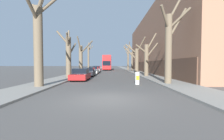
{
  "coord_description": "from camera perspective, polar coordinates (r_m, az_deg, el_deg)",
  "views": [
    {
      "loc": [
        0.25,
        -7.99,
        1.88
      ],
      "look_at": [
        0.36,
        35.69,
        0.2
      ],
      "focal_mm": 24.0,
      "sensor_mm": 36.0,
      "label": 1
    }
  ],
  "objects": [
    {
      "name": "street_tree_right_3",
      "position": [
        41.06,
        7.42,
        3.78
      ],
      "size": [
        3.66,
        1.62,
        7.07
      ],
      "color": "brown",
      "rests_on": "ground"
    },
    {
      "name": "street_tree_left_2",
      "position": [
        28.12,
        -11.85,
        4.5
      ],
      "size": [
        2.97,
        2.45,
        6.84
      ],
      "color": "brown",
      "rests_on": "ground"
    },
    {
      "name": "sidewalk_right",
      "position": [
        58.31,
        5.58,
        0.4
      ],
      "size": [
        3.05,
        120.0,
        0.12
      ],
      "primitive_type": "cube",
      "color": "gray",
      "rests_on": "ground"
    },
    {
      "name": "street_tree_right_2",
      "position": [
        32.36,
        9.01,
        4.49
      ],
      "size": [
        3.96,
        4.31,
        7.41
      ],
      "color": "brown",
      "rests_on": "ground"
    },
    {
      "name": "street_tree_left_1",
      "position": [
        20.61,
        -16.39,
        5.5
      ],
      "size": [
        1.87,
        4.42,
        6.56
      ],
      "color": "brown",
      "rests_on": "ground"
    },
    {
      "name": "parked_car_0",
      "position": [
        18.02,
        -11.99,
        -1.74
      ],
      "size": [
        1.84,
        3.95,
        1.39
      ],
      "color": "maroon",
      "rests_on": "ground"
    },
    {
      "name": "ground_plane",
      "position": [
        8.21,
        -1.93,
        -11.03
      ],
      "size": [
        300.0,
        300.0,
        0.0
      ],
      "primitive_type": "plane",
      "color": "#4C4947"
    },
    {
      "name": "traffic_bollard",
      "position": [
        14.1,
        9.47,
        -3.11
      ],
      "size": [
        0.39,
        0.4,
        1.16
      ],
      "color": "white",
      "rests_on": "ground"
    },
    {
      "name": "parked_car_2",
      "position": [
        30.06,
        -7.21,
        -0.12
      ],
      "size": [
        1.87,
        4.14,
        1.4
      ],
      "color": "silver",
      "rests_on": "ground"
    },
    {
      "name": "double_decker_bus",
      "position": [
        49.09,
        -1.97,
        3.05
      ],
      "size": [
        2.62,
        10.79,
        4.62
      ],
      "color": "red",
      "rests_on": "ground"
    },
    {
      "name": "street_tree_left_3",
      "position": [
        37.37,
        -9.06,
        4.53
      ],
      "size": [
        1.26,
        1.79,
        7.45
      ],
      "color": "brown",
      "rests_on": "ground"
    },
    {
      "name": "street_tree_right_4",
      "position": [
        50.12,
        5.96,
        4.81
      ],
      "size": [
        2.19,
        2.73,
        9.21
      ],
      "color": "brown",
      "rests_on": "ground"
    },
    {
      "name": "street_tree_right_1",
      "position": [
        23.3,
        12.94,
        4.31
      ],
      "size": [
        3.3,
        1.3,
        6.54
      ],
      "color": "brown",
      "rests_on": "ground"
    },
    {
      "name": "parked_car_3",
      "position": [
        35.71,
        -6.09,
        0.28
      ],
      "size": [
        1.79,
        4.2,
        1.47
      ],
      "color": "silver",
      "rests_on": "ground"
    },
    {
      "name": "street_tree_left_0",
      "position": [
        13.53,
        -26.36,
        11.37
      ],
      "size": [
        3.44,
        5.58,
        9.33
      ],
      "color": "brown",
      "rests_on": "ground"
    },
    {
      "name": "sidewalk_left",
      "position": [
        58.36,
        -6.36,
        0.4
      ],
      "size": [
        3.05,
        120.0,
        0.12
      ],
      "primitive_type": "cube",
      "color": "gray",
      "rests_on": "ground"
    },
    {
      "name": "parked_car_1",
      "position": [
        23.68,
        -9.13,
        -0.82
      ],
      "size": [
        1.89,
        4.08,
        1.35
      ],
      "color": "black",
      "rests_on": "ground"
    },
    {
      "name": "street_tree_right_0",
      "position": [
        14.93,
        20.83,
        8.98
      ],
      "size": [
        2.89,
        1.71,
        8.07
      ],
      "color": "brown",
      "rests_on": "ground"
    },
    {
      "name": "building_facade_right",
      "position": [
        35.9,
        20.21,
        9.21
      ],
      "size": [
        10.08,
        42.15,
        12.71
      ],
      "color": "#93664C",
      "rests_on": "ground"
    }
  ]
}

